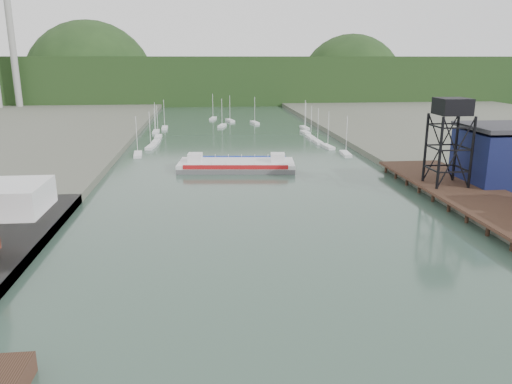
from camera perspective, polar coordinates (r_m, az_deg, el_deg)
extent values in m
cube|color=black|center=(90.36, 25.48, -1.32)|extent=(14.00, 70.00, 0.50)
cylinder|color=black|center=(87.71, 22.04, -2.15)|extent=(0.60, 0.60, 2.20)
cylinder|color=black|center=(95.04, 20.29, 4.16)|extent=(0.50, 0.50, 13.00)
cylinder|color=black|center=(97.82, 23.46, 4.13)|extent=(0.50, 0.50, 13.00)
cylinder|color=black|center=(100.38, 18.81, 4.83)|extent=(0.50, 0.50, 13.00)
cylinder|color=black|center=(103.01, 21.86, 4.79)|extent=(0.50, 0.50, 13.00)
cube|color=black|center=(98.01, 21.55, 9.08)|extent=(5.50, 5.50, 3.00)
cube|color=silver|center=(136.20, -13.35, 4.18)|extent=(2.67, 7.65, 0.90)
cube|color=silver|center=(147.08, -11.92, 5.04)|extent=(2.81, 7.67, 0.90)
cube|color=silver|center=(155.72, -11.39, 5.62)|extent=(2.35, 7.59, 0.90)
cube|color=silver|center=(165.49, -11.12, 6.17)|extent=(2.01, 7.50, 0.90)
cube|color=silver|center=(177.72, -11.37, 6.76)|extent=(2.00, 7.50, 0.90)
cube|color=silver|center=(187.23, -10.39, 7.21)|extent=(2.16, 7.54, 0.90)
cube|color=silver|center=(135.45, 10.22, 4.29)|extent=(2.53, 7.62, 0.90)
cube|color=silver|center=(145.81, 8.19, 5.13)|extent=(2.76, 7.67, 0.90)
cube|color=silver|center=(154.00, 7.05, 5.69)|extent=(2.22, 7.56, 0.90)
cube|color=silver|center=(162.63, 6.28, 6.21)|extent=(2.18, 7.54, 0.90)
cube|color=silver|center=(173.46, 5.65, 6.78)|extent=(2.46, 7.61, 0.90)
cube|color=silver|center=(185.14, 5.58, 7.30)|extent=(2.48, 7.61, 0.90)
cube|color=silver|center=(190.56, -3.90, 7.56)|extent=(3.78, 7.76, 0.90)
cube|color=silver|center=(199.36, -0.15, 7.92)|extent=(3.31, 7.74, 0.90)
cube|color=silver|center=(206.58, -2.99, 8.15)|extent=(3.76, 7.76, 0.90)
cube|color=silver|center=(214.30, -4.93, 8.37)|extent=(3.40, 7.74, 0.90)
cylinder|color=gray|center=(279.58, -26.05, 14.59)|extent=(3.20, 3.20, 60.00)
cube|color=#1B3115|center=(329.24, -4.28, 12.73)|extent=(500.00, 120.00, 28.00)
sphere|color=#1B3115|center=(336.72, -18.29, 11.40)|extent=(80.00, 80.00, 80.00)
sphere|color=#1B3115|center=(353.70, 10.74, 11.70)|extent=(70.00, 70.00, 70.00)
cube|color=#555558|center=(116.21, -2.25, 2.84)|extent=(27.54, 13.30, 1.06)
cube|color=silver|center=(116.01, -2.25, 3.30)|extent=(27.54, 13.30, 0.85)
cube|color=#B01417|center=(110.71, -2.36, 2.85)|extent=(23.29, 2.56, 0.96)
cube|color=navy|center=(121.23, -2.16, 3.92)|extent=(23.29, 2.56, 0.96)
cube|color=silver|center=(116.53, -6.98, 3.90)|extent=(3.50, 3.50, 2.13)
cube|color=silver|center=(115.77, 2.49, 3.92)|extent=(3.50, 3.50, 2.13)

